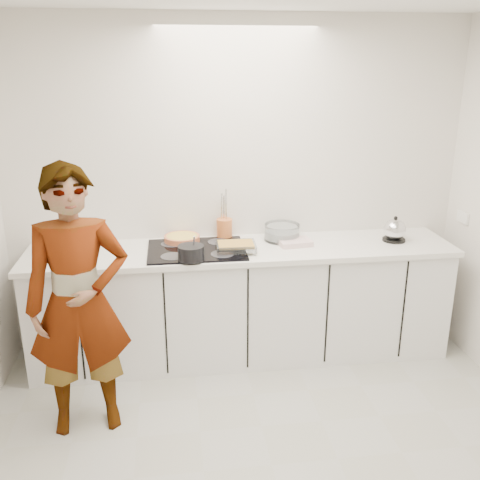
{
  "coord_description": "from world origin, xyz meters",
  "views": [
    {
      "loc": [
        -0.52,
        -2.51,
        2.25
      ],
      "look_at": [
        -0.05,
        1.05,
        1.05
      ],
      "focal_mm": 40.0,
      "sensor_mm": 36.0,
      "label": 1
    }
  ],
  "objects": [
    {
      "name": "kettle",
      "position": [
        1.2,
        1.29,
        0.99
      ],
      "size": [
        0.19,
        0.19,
        0.2
      ],
      "color": "black",
      "rests_on": "countertop"
    },
    {
      "name": "utensil_crock",
      "position": [
        -0.11,
        1.54,
        0.99
      ],
      "size": [
        0.14,
        0.14,
        0.16
      ],
      "primitive_type": "cylinder",
      "rotation": [
        0.0,
        0.0,
        0.17
      ],
      "color": "#D26D34",
      "rests_on": "countertop"
    },
    {
      "name": "hob",
      "position": [
        -0.35,
        1.26,
        0.92
      ],
      "size": [
        0.72,
        0.54,
        0.01
      ],
      "primitive_type": "cube",
      "color": "black",
      "rests_on": "countertop"
    },
    {
      "name": "saucepan",
      "position": [
        -0.4,
        1.04,
        0.98
      ],
      "size": [
        0.2,
        0.2,
        0.18
      ],
      "color": "black",
      "rests_on": "hob"
    },
    {
      "name": "countertop",
      "position": [
        0.0,
        1.28,
        0.89
      ],
      "size": [
        3.24,
        0.64,
        0.04
      ],
      "primitive_type": "cube",
      "color": "white",
      "rests_on": "base_cabinets"
    },
    {
      "name": "floor",
      "position": [
        0.0,
        0.0,
        0.0
      ],
      "size": [
        3.6,
        3.2,
        0.0
      ],
      "primitive_type": "cube",
      "color": "#B2B3AC",
      "rests_on": "ground"
    },
    {
      "name": "tea_towel",
      "position": [
        0.41,
        1.3,
        0.93
      ],
      "size": [
        0.26,
        0.2,
        0.04
      ],
      "primitive_type": "cube",
      "rotation": [
        0.0,
        0.0,
        0.11
      ],
      "color": "white",
      "rests_on": "countertop"
    },
    {
      "name": "baking_dish",
      "position": [
        -0.06,
        1.19,
        0.96
      ],
      "size": [
        0.29,
        0.22,
        0.06
      ],
      "color": "silver",
      "rests_on": "hob"
    },
    {
      "name": "base_cabinets",
      "position": [
        0.0,
        1.28,
        0.43
      ],
      "size": [
        3.2,
        0.58,
        0.87
      ],
      "primitive_type": "cube",
      "color": "white",
      "rests_on": "floor"
    },
    {
      "name": "cook",
      "position": [
        -1.11,
        0.55,
        0.86
      ],
      "size": [
        0.67,
        0.49,
        1.72
      ],
      "primitive_type": "imported",
      "rotation": [
        0.0,
        0.0,
        0.13
      ],
      "color": "white",
      "rests_on": "floor"
    },
    {
      "name": "mixing_bowl",
      "position": [
        0.33,
        1.42,
        0.97
      ],
      "size": [
        0.34,
        0.34,
        0.13
      ],
      "color": "silver",
      "rests_on": "countertop"
    },
    {
      "name": "tart_dish",
      "position": [
        -0.45,
        1.46,
        0.95
      ],
      "size": [
        0.35,
        0.35,
        0.05
      ],
      "color": "#D06D45",
      "rests_on": "hob"
    },
    {
      "name": "wall_back",
      "position": [
        0.0,
        1.6,
        1.3
      ],
      "size": [
        3.6,
        0.0,
        2.6
      ],
      "primitive_type": "cube",
      "color": "silver",
      "rests_on": "ground"
    }
  ]
}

